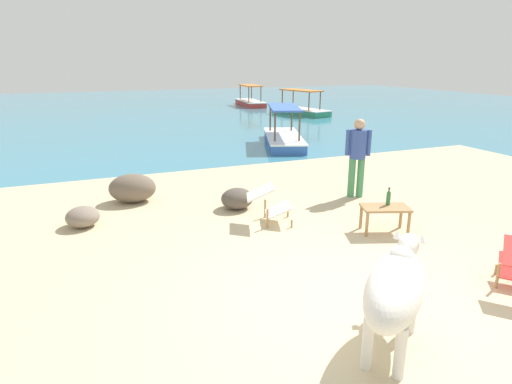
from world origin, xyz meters
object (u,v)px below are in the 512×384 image
object	(u,v)px
cow	(396,287)
person_standing	(358,152)
low_bench_table	(385,211)
boat_green	(300,109)
boat_red	(250,101)
deck_chair_far	(269,202)
boat_blue	(284,137)
bottle	(388,198)

from	to	relation	value
cow	person_standing	bearing A→B (deg)	17.80
low_bench_table	boat_green	xyz separation A→B (m)	(6.52, 15.33, -0.12)
boat_red	deck_chair_far	bearing A→B (deg)	-14.39
cow	boat_blue	world-z (taller)	boat_blue
bottle	person_standing	distance (m)	1.91
cow	boat_green	bearing A→B (deg)	23.21
boat_green	cow	bearing A→B (deg)	141.61
person_standing	cow	bearing A→B (deg)	176.97
person_standing	boat_green	size ratio (longest dim) A/B	0.42
deck_chair_far	boat_red	xyz separation A→B (m)	(7.35, 19.62, -0.13)
deck_chair_far	person_standing	distance (m)	2.45
boat_blue	deck_chair_far	bearing A→B (deg)	172.50
person_standing	boat_blue	bearing A→B (deg)	16.10
low_bench_table	deck_chair_far	world-z (taller)	deck_chair_far
bottle	boat_blue	distance (m)	7.94
low_bench_table	person_standing	world-z (taller)	person_standing
cow	deck_chair_far	xyz separation A→B (m)	(0.27, 3.59, -0.27)
low_bench_table	bottle	distance (m)	0.22
boat_red	bottle	bearing A→B (deg)	-9.20
deck_chair_far	boat_blue	xyz separation A→B (m)	(3.48, 6.67, -0.13)
cow	boat_blue	bearing A→B (deg)	28.31
cow	boat_red	bearing A→B (deg)	30.23
low_bench_table	deck_chair_far	bearing A→B (deg)	164.92
person_standing	boat_blue	world-z (taller)	person_standing
deck_chair_far	boat_red	size ratio (longest dim) A/B	0.24
boat_blue	person_standing	bearing A→B (deg)	-171.39
cow	boat_blue	distance (m)	10.93
low_bench_table	cow	bearing A→B (deg)	-106.58
low_bench_table	boat_red	distance (m)	21.53
low_bench_table	bottle	xyz separation A→B (m)	(0.09, 0.06, 0.19)
deck_chair_far	boat_blue	world-z (taller)	boat_blue
boat_blue	cow	bearing A→B (deg)	179.98
boat_red	person_standing	bearing A→B (deg)	-8.88
boat_blue	boat_red	xyz separation A→B (m)	(3.86, 12.95, 0.00)
cow	boat_red	xyz separation A→B (m)	(7.62, 23.21, -0.41)
boat_green	boat_blue	bearing A→B (deg)	135.31
deck_chair_far	boat_blue	size ratio (longest dim) A/B	0.23
low_bench_table	boat_blue	distance (m)	8.02
person_standing	boat_green	xyz separation A→B (m)	(5.83, 13.50, -0.70)
person_standing	boat_blue	distance (m)	6.12
cow	deck_chair_far	world-z (taller)	cow
low_bench_table	deck_chair_far	distance (m)	1.94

